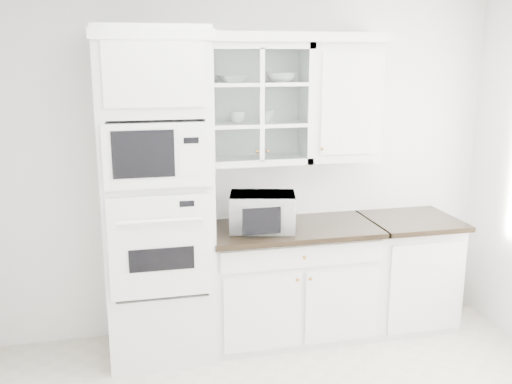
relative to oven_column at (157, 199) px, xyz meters
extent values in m
cube|color=white|center=(0.75, 0.32, 0.15)|extent=(4.00, 0.02, 2.70)
cube|color=silver|center=(0.00, 0.01, 0.00)|extent=(0.76, 0.65, 2.40)
cube|color=white|center=(0.00, -0.33, -0.26)|extent=(0.70, 0.03, 0.72)
cube|color=black|center=(0.00, -0.35, -0.34)|extent=(0.44, 0.01, 0.16)
cube|color=white|center=(0.00, -0.33, 0.37)|extent=(0.70, 0.03, 0.43)
cube|color=black|center=(-0.09, -0.35, 0.39)|extent=(0.40, 0.01, 0.31)
cube|color=silver|center=(1.03, 0.03, -0.76)|extent=(1.30, 0.60, 0.88)
cube|color=black|center=(1.03, 0.00, -0.30)|extent=(1.32, 0.67, 0.04)
cube|color=silver|center=(2.03, 0.03, -0.76)|extent=(0.70, 0.60, 0.88)
cube|color=black|center=(2.03, 0.00, -0.30)|extent=(0.72, 0.67, 0.04)
cube|color=silver|center=(0.78, 0.17, 0.65)|extent=(0.80, 0.33, 0.90)
cube|color=silver|center=(0.78, 0.17, 0.50)|extent=(0.74, 0.29, 0.02)
cube|color=silver|center=(0.78, 0.17, 0.80)|extent=(0.74, 0.29, 0.02)
cube|color=silver|center=(1.46, 0.17, 0.65)|extent=(0.55, 0.33, 0.90)
cube|color=white|center=(0.68, 0.14, 1.14)|extent=(2.14, 0.38, 0.07)
imported|color=white|center=(0.78, -0.01, -0.14)|extent=(0.56, 0.50, 0.28)
imported|color=white|center=(0.60, 0.17, 0.84)|extent=(0.26, 0.26, 0.06)
imported|color=white|center=(0.97, 0.18, 0.84)|extent=(0.28, 0.28, 0.07)
imported|color=white|center=(0.63, 0.16, 0.55)|extent=(0.14, 0.14, 0.09)
imported|color=white|center=(0.86, 0.15, 0.56)|extent=(0.11, 0.11, 0.09)
camera|label=1|loc=(-0.19, -4.04, 1.00)|focal=40.00mm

